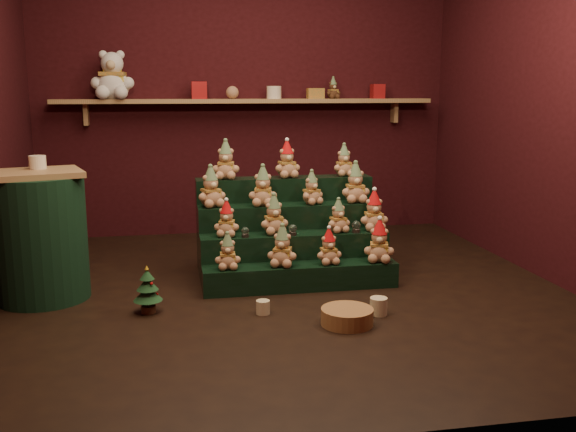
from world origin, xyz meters
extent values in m
plane|color=black|center=(0.00, 0.00, 0.00)|extent=(4.00, 4.00, 0.00)
cube|color=black|center=(0.00, 2.05, 1.40)|extent=(4.00, 0.10, 2.80)
cube|color=black|center=(0.00, -2.05, 1.40)|extent=(4.00, 0.10, 2.80)
cube|color=black|center=(2.05, 0.00, 1.40)|extent=(0.10, 4.00, 2.80)
cube|color=#A37D51|center=(0.00, 1.87, 1.30)|extent=(3.60, 0.26, 0.04)
cube|color=#A37D51|center=(-1.50, 1.94, 1.18)|extent=(0.04, 0.12, 0.20)
cube|color=#A37D51|center=(1.50, 1.94, 1.18)|extent=(0.04, 0.12, 0.20)
cube|color=black|center=(0.14, 0.02, 0.09)|extent=(1.40, 0.22, 0.18)
cube|color=black|center=(0.14, 0.24, 0.18)|extent=(1.40, 0.22, 0.36)
cube|color=black|center=(0.14, 0.46, 0.27)|extent=(1.40, 0.22, 0.54)
cube|color=black|center=(0.14, 0.68, 0.36)|extent=(1.40, 0.22, 0.72)
cylinder|color=black|center=(-0.24, 0.18, 0.37)|extent=(0.05, 0.05, 0.02)
sphere|color=silver|center=(-0.24, 0.18, 0.41)|extent=(0.06, 0.06, 0.06)
cylinder|color=black|center=(0.11, 0.18, 0.37)|extent=(0.06, 0.06, 0.02)
sphere|color=silver|center=(0.11, 0.18, 0.41)|extent=(0.06, 0.06, 0.06)
cylinder|color=black|center=(0.59, 0.18, 0.37)|extent=(0.06, 0.06, 0.03)
sphere|color=silver|center=(0.59, 0.18, 0.42)|extent=(0.07, 0.07, 0.07)
cube|color=#A37D51|center=(-1.63, 0.14, 0.86)|extent=(0.69, 0.62, 0.04)
cylinder|color=black|center=(-1.63, 0.14, 0.42)|extent=(0.61, 0.61, 0.84)
cylinder|color=beige|center=(-1.63, 0.24, 0.93)|extent=(0.11, 0.11, 0.09)
cylinder|color=#432818|center=(-0.93, -0.29, 0.02)|extent=(0.09, 0.09, 0.05)
cone|color=#14371B|center=(-0.93, -0.29, 0.13)|extent=(0.19, 0.19, 0.09)
cone|color=#14371B|center=(-0.93, -0.29, 0.19)|extent=(0.14, 0.14, 0.08)
cone|color=#14371B|center=(-0.93, -0.29, 0.25)|extent=(0.09, 0.09, 0.06)
cone|color=yellow|center=(-0.93, -0.29, 0.30)|extent=(0.03, 0.03, 0.03)
cylinder|color=beige|center=(-0.21, -0.45, 0.04)|extent=(0.09, 0.09, 0.09)
cylinder|color=beige|center=(0.51, -0.60, 0.06)|extent=(0.11, 0.11, 0.11)
cylinder|color=#915F3A|center=(0.27, -0.73, 0.05)|extent=(0.38, 0.38, 0.10)
cube|color=#A8191C|center=(-0.46, 1.85, 1.40)|extent=(0.14, 0.14, 0.16)
cylinder|color=beige|center=(0.25, 1.85, 1.38)|extent=(0.14, 0.14, 0.12)
cube|color=#A8191C|center=(1.29, 1.85, 1.39)|extent=(0.12, 0.12, 0.14)
sphere|color=tan|center=(-0.15, 1.85, 1.38)|extent=(0.12, 0.12, 0.12)
cube|color=orange|center=(0.66, 1.85, 1.37)|extent=(0.16, 0.10, 0.10)
camera|label=1|loc=(-0.77, -4.31, 1.41)|focal=40.00mm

